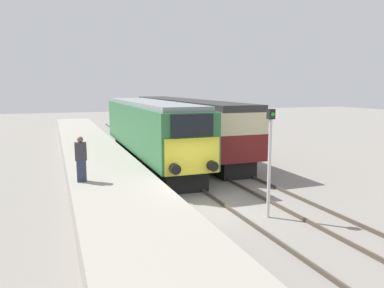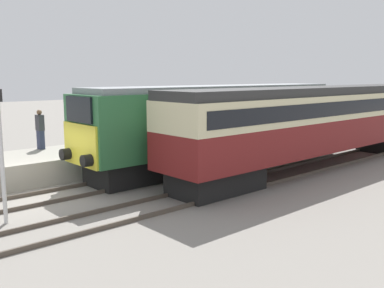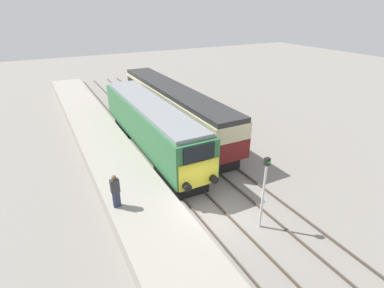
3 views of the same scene
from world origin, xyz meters
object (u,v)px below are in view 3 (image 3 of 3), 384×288
Objects in this scene: locomotive at (150,124)px; passenger_carriage at (173,104)px; person_on_platform at (115,191)px; signal_post at (264,188)px.

locomotive reaches higher than passenger_carriage.
signal_post is (6.25, -3.71, 0.44)m from person_on_platform.
locomotive is 10.97m from signal_post.
passenger_carriage is 10.29× the size of person_on_platform.
person_on_platform is (-4.55, -7.14, -0.27)m from locomotive.
locomotive is 8.52× the size of person_on_platform.
locomotive is at bearing 57.48° from person_on_platform.
locomotive is 0.83× the size of passenger_carriage.
signal_post is (-1.70, -14.23, 0.02)m from passenger_carriage.
passenger_carriage is 4.70× the size of signal_post.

